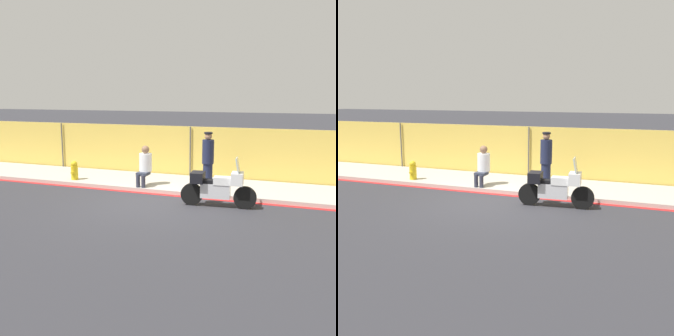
% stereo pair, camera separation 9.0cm
% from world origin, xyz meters
% --- Properties ---
extents(ground_plane, '(120.00, 120.00, 0.00)m').
position_xyz_m(ground_plane, '(0.00, 0.00, 0.00)').
color(ground_plane, '#2D2D33').
extents(sidewalk, '(41.70, 2.51, 0.13)m').
position_xyz_m(sidewalk, '(0.00, 2.43, 0.06)').
color(sidewalk, '#ADA89E').
rests_on(sidewalk, ground_plane).
extents(curb_paint_stripe, '(41.70, 0.18, 0.01)m').
position_xyz_m(curb_paint_stripe, '(0.00, 1.08, 0.00)').
color(curb_paint_stripe, red).
rests_on(curb_paint_stripe, ground_plane).
extents(storefront_fence, '(39.62, 0.17, 1.96)m').
position_xyz_m(storefront_fence, '(0.00, 3.77, 0.98)').
color(storefront_fence, gold).
rests_on(storefront_fence, ground_plane).
extents(motorcycle, '(2.14, 0.60, 1.43)m').
position_xyz_m(motorcycle, '(1.80, 0.35, 0.58)').
color(motorcycle, black).
rests_on(motorcycle, ground_plane).
extents(officer_standing, '(0.38, 0.38, 1.81)m').
position_xyz_m(officer_standing, '(1.07, 2.13, 1.05)').
color(officer_standing, '#191E38').
rests_on(officer_standing, sidewalk).
extents(person_seated_on_curb, '(0.42, 0.70, 1.33)m').
position_xyz_m(person_seated_on_curb, '(-0.97, 1.65, 0.86)').
color(person_seated_on_curb, '#2D3342').
rests_on(person_seated_on_curb, sidewalk).
extents(fire_hydrant, '(0.25, 0.31, 0.67)m').
position_xyz_m(fire_hydrant, '(-3.70, 1.60, 0.46)').
color(fire_hydrant, gold).
rests_on(fire_hydrant, sidewalk).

